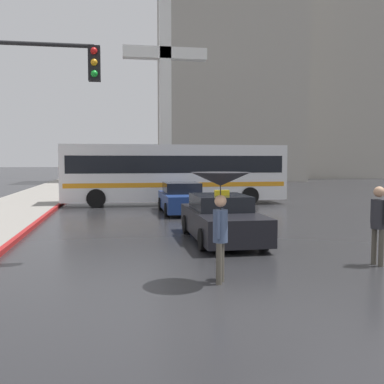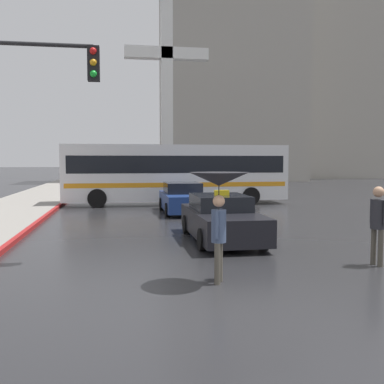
# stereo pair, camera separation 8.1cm
# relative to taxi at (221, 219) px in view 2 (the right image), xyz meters

# --- Properties ---
(ground_plane) EXTENTS (300.00, 300.00, 0.00)m
(ground_plane) POSITION_rel_taxi_xyz_m (-1.06, -6.42, -0.64)
(ground_plane) COLOR #262628
(taxi) EXTENTS (1.91, 4.68, 1.52)m
(taxi) POSITION_rel_taxi_xyz_m (0.00, 0.00, 0.00)
(taxi) COLOR black
(taxi) RESTS_ON ground_plane
(sedan_red) EXTENTS (1.91, 4.35, 1.38)m
(sedan_red) POSITION_rel_taxi_xyz_m (-0.15, 7.15, 0.00)
(sedan_red) COLOR navy
(sedan_red) RESTS_ON ground_plane
(city_bus) EXTENTS (12.06, 2.87, 3.22)m
(city_bus) POSITION_rel_taxi_xyz_m (0.02, 11.21, 1.15)
(city_bus) COLOR silver
(city_bus) RESTS_ON ground_plane
(pedestrian_with_umbrella) EXTENTS (1.17, 1.17, 2.19)m
(pedestrian_with_umbrella) POSITION_rel_taxi_xyz_m (-1.12, -4.65, 1.18)
(pedestrian_with_umbrella) COLOR #4C473D
(pedestrian_with_umbrella) RESTS_ON ground_plane
(pedestrian_man) EXTENTS (0.39, 0.49, 1.82)m
(pedestrian_man) POSITION_rel_taxi_xyz_m (2.79, -3.80, 0.46)
(pedestrian_man) COLOR #4C473D
(pedestrian_man) RESTS_ON ground_plane
(traffic_light) EXTENTS (3.09, 0.38, 5.38)m
(traffic_light) POSITION_rel_taxi_xyz_m (-5.25, -2.19, 3.09)
(traffic_light) COLOR black
(traffic_light) RESTS_ON ground_plane
(building_tower_near) EXTENTS (15.82, 8.30, 35.88)m
(building_tower_near) POSITION_rel_taxi_xyz_m (9.82, 37.59, 17.30)
(building_tower_near) COLOR #A39E93
(building_tower_near) RESTS_ON ground_plane
(building_tower_far) EXTENTS (15.82, 9.22, 23.38)m
(building_tower_far) POSITION_rel_taxi_xyz_m (23.35, 44.42, 11.05)
(building_tower_far) COLOR #A39E93
(building_tower_far) RESTS_ON ground_plane
(monument_cross) EXTENTS (6.59, 0.90, 14.98)m
(monument_cross) POSITION_rel_taxi_xyz_m (0.76, 22.70, 7.86)
(monument_cross) COLOR white
(monument_cross) RESTS_ON ground_plane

